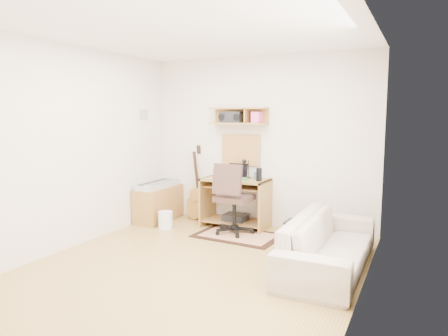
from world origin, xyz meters
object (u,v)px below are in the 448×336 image
at_px(cabinet, 158,204).
at_px(sofa, 329,234).
at_px(desk, 236,203).
at_px(task_chair, 234,198).
at_px(printer, 301,228).

bearing_deg(cabinet, sofa, -18.06).
bearing_deg(cabinet, desk, 7.64).
distance_m(desk, task_chair, 0.41).
bearing_deg(task_chair, cabinet, 175.55).
distance_m(task_chair, sofa, 1.72).
xyz_separation_m(cabinet, sofa, (2.96, -0.97, 0.11)).
bearing_deg(sofa, task_chair, 62.61).
height_order(task_chair, sofa, task_chair).
relative_size(desk, sofa, 0.50).
relative_size(task_chair, cabinet, 1.17).
height_order(desk, sofa, sofa).
height_order(desk, printer, desk).
relative_size(desk, cabinet, 1.11).
height_order(cabinet, sofa, sofa).
xyz_separation_m(desk, task_chair, (0.14, -0.35, 0.15)).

